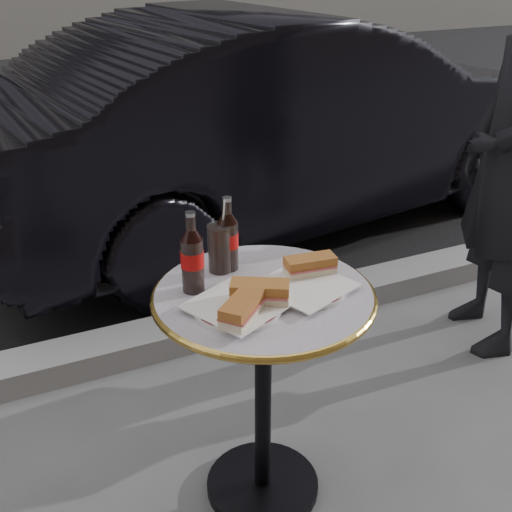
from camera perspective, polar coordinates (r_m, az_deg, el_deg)
name	(u,v)px	position (r m, az deg, el deg)	size (l,w,h in m)	color
ground	(262,488)	(2.22, 0.58, -19.89)	(80.00, 80.00, 0.00)	slate
asphalt_road	(38,125)	(6.61, -18.79, 11.00)	(40.00, 8.00, 0.00)	black
curb	(174,336)	(2.84, -7.32, -7.03)	(40.00, 0.20, 0.12)	gray
bistro_table	(263,398)	(1.97, 0.63, -12.51)	(0.62, 0.62, 0.73)	#BAB2C4
plate_left	(237,307)	(1.68, -1.66, -4.58)	(0.24, 0.24, 0.01)	silver
plate_right	(305,288)	(1.78, 4.33, -2.81)	(0.24, 0.24, 0.01)	silver
sandwich_left_a	(243,309)	(1.61, -1.19, -4.74)	(0.15, 0.07, 0.05)	#A35D29
sandwich_left_b	(260,293)	(1.68, 0.33, -3.29)	(0.15, 0.07, 0.05)	#A36329
sandwich_right	(310,266)	(1.82, 4.83, -0.91)	(0.14, 0.07, 0.05)	#A36029
cola_bottle_left	(192,252)	(1.73, -5.71, 0.35)	(0.07, 0.07, 0.23)	black
cola_bottle_right	(228,234)	(1.84, -2.53, 2.00)	(0.06, 0.06, 0.22)	black
cola_glass	(220,248)	(1.85, -3.24, 0.71)	(0.07, 0.07, 0.14)	black
parked_car	(288,120)	(3.92, 2.84, 11.99)	(3.83, 1.33, 1.26)	black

